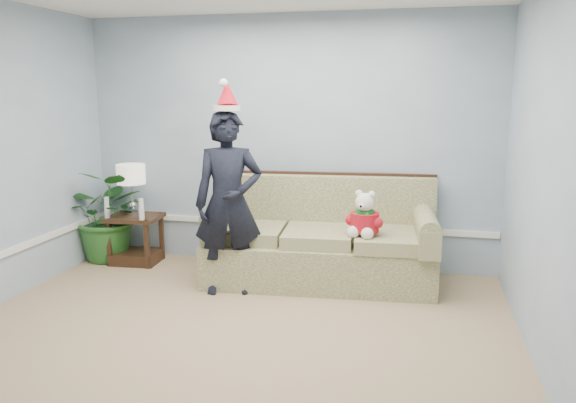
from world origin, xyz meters
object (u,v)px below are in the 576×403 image
(table_lamp, at_px, (131,176))
(side_table, at_px, (136,244))
(sofa, at_px, (321,244))
(houseplant, at_px, (109,215))
(man, at_px, (229,203))
(teddy_bear, at_px, (365,219))

(table_lamp, bearing_deg, side_table, -50.35)
(sofa, xyz_separation_m, houseplant, (-2.45, 0.13, 0.15))
(man, distance_m, teddy_bear, 1.29)
(teddy_bear, bearing_deg, houseplant, -173.30)
(side_table, distance_m, houseplant, 0.46)
(teddy_bear, bearing_deg, table_lamp, -174.68)
(houseplant, height_order, teddy_bear, houseplant)
(side_table, bearing_deg, table_lamp, 129.65)
(side_table, relative_size, houseplant, 0.56)
(side_table, relative_size, man, 0.34)
(houseplant, relative_size, teddy_bear, 2.39)
(houseplant, relative_size, man, 0.61)
(side_table, relative_size, table_lamp, 1.05)
(sofa, bearing_deg, table_lamp, 171.17)
(sofa, relative_size, man, 1.35)
(table_lamp, relative_size, teddy_bear, 1.28)
(houseplant, bearing_deg, side_table, -6.33)
(sofa, relative_size, teddy_bear, 5.29)
(sofa, bearing_deg, side_table, 172.78)
(teddy_bear, bearing_deg, side_table, -173.48)
(man, relative_size, teddy_bear, 3.93)
(table_lamp, height_order, man, man)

